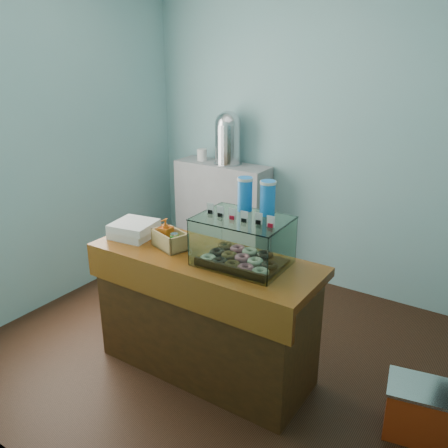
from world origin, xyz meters
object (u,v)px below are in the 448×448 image
Objects in this scene: counter at (204,313)px; coffee_urn at (228,137)px; display_case at (245,237)px; red_cooler at (418,410)px.

coffee_urn is at bearing 117.87° from counter.
counter is at bearing -168.65° from display_case.
counter is 2.01m from coffee_urn.
coffee_urn reaches higher than red_cooler.
display_case is 1.46m from red_cooler.
counter is 3.05× the size of coffee_urn.
red_cooler is at bearing 7.86° from counter.
coffee_urn is 1.22× the size of red_cooler.
display_case is 1.10× the size of coffee_urn.
display_case is (0.28, 0.07, 0.61)m from counter.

